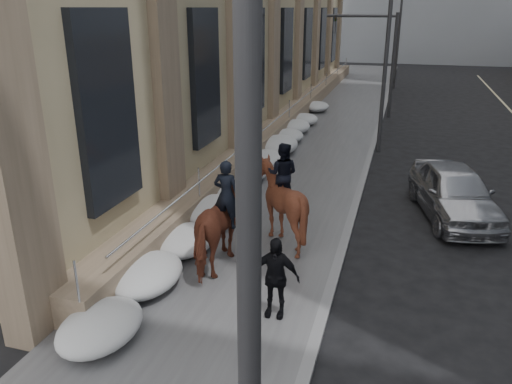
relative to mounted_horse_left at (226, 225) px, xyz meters
The scene contains 12 objects.
ground 1.96m from the mounted_horse_left, 87.70° to the right, with size 140.00×140.00×0.00m, color black.
sidewalk 8.57m from the mounted_horse_left, 89.59° to the left, with size 5.00×80.00×0.12m, color #4A4A4C.
curb 8.98m from the mounted_horse_left, 72.48° to the left, with size 0.24×80.00×0.12m, color slate.
streetlight_near 8.68m from the mounted_horse_left, 69.55° to the right, with size 1.71×0.24×8.00m.
streetlight_mid 13.23m from the mounted_horse_left, 77.36° to the left, with size 1.71×0.24×8.00m.
streetlight_far 32.78m from the mounted_horse_left, 85.07° to the left, with size 1.71×0.24×8.00m.
traffic_signal 20.78m from the mounted_horse_left, 84.05° to the left, with size 4.10×0.22×6.00m.
snow_bank 6.78m from the mounted_horse_left, 101.65° to the left, with size 1.70×18.10×0.76m.
mounted_horse_left is the anchor object (origin of this frame).
mounted_horse_right 2.06m from the mounted_horse_left, 62.50° to the left, with size 1.83×2.05×2.77m.
pedestrian 2.41m from the mounted_horse_left, 45.19° to the right, with size 1.04×0.43×1.78m, color black.
car_silver 7.77m from the mounted_horse_left, 42.92° to the left, with size 1.97×4.89×1.67m, color #9D9EA4.
Camera 1 is at (3.84, -8.98, 6.24)m, focal length 35.00 mm.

